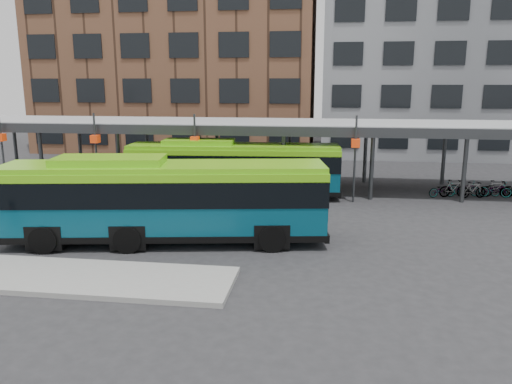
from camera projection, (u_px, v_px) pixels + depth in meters
name	position (u px, v px, depth m)	size (l,w,h in m)	color
ground	(208.00, 255.00, 19.30)	(120.00, 120.00, 0.00)	#28282B
boarding_island	(32.00, 275.00, 17.12)	(14.00, 3.00, 0.18)	gray
canopy	(254.00, 126.00, 30.91)	(40.00, 6.53, 4.80)	#999B9E
building_brick	(182.00, 36.00, 49.21)	(26.00, 14.00, 22.00)	brown
building_grey	(456.00, 44.00, 45.92)	(24.00, 14.00, 20.00)	slate
bus_front	(164.00, 198.00, 20.52)	(13.40, 4.85, 3.62)	#084359
bus_rear	(233.00, 167.00, 28.86)	(12.24, 3.45, 3.33)	#084359
bike_rack	(482.00, 189.00, 28.95)	(6.07, 1.70, 1.03)	slate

